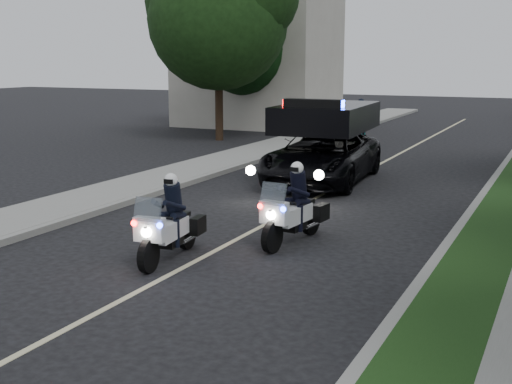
# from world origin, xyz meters

# --- Properties ---
(ground) EXTENTS (120.00, 120.00, 0.00)m
(ground) POSITION_xyz_m (0.00, 0.00, 0.00)
(ground) COLOR black
(ground) RESTS_ON ground
(curb_right) EXTENTS (0.20, 60.00, 0.15)m
(curb_right) POSITION_xyz_m (4.10, 10.00, 0.07)
(curb_right) COLOR gray
(curb_right) RESTS_ON ground
(grass_verge) EXTENTS (1.20, 60.00, 0.16)m
(grass_verge) POSITION_xyz_m (4.80, 10.00, 0.08)
(grass_verge) COLOR #193814
(grass_verge) RESTS_ON ground
(curb_left) EXTENTS (0.20, 60.00, 0.15)m
(curb_left) POSITION_xyz_m (-4.10, 10.00, 0.07)
(curb_left) COLOR gray
(curb_left) RESTS_ON ground
(sidewalk_left) EXTENTS (2.00, 60.00, 0.16)m
(sidewalk_left) POSITION_xyz_m (-5.20, 10.00, 0.08)
(sidewalk_left) COLOR gray
(sidewalk_left) RESTS_ON ground
(building_far) EXTENTS (8.00, 6.00, 7.00)m
(building_far) POSITION_xyz_m (-10.00, 26.00, 3.50)
(building_far) COLOR #A8A396
(building_far) RESTS_ON ground
(lane_marking) EXTENTS (0.12, 50.00, 0.01)m
(lane_marking) POSITION_xyz_m (0.00, 10.00, 0.00)
(lane_marking) COLOR #BFB78C
(lane_marking) RESTS_ON ground
(police_moto_left) EXTENTS (0.88, 1.99, 1.64)m
(police_moto_left) POSITION_xyz_m (-0.49, 2.11, 0.00)
(police_moto_left) COLOR silver
(police_moto_left) RESTS_ON ground
(police_moto_right) EXTENTS (0.91, 2.04, 1.67)m
(police_moto_right) POSITION_xyz_m (1.16, 4.19, 0.00)
(police_moto_right) COLOR silver
(police_moto_right) RESTS_ON ground
(police_suv) EXTENTS (3.02, 5.86, 2.77)m
(police_suv) POSITION_xyz_m (-0.67, 10.92, 0.00)
(police_suv) COLOR black
(police_suv) RESTS_ON ground
(bicycle) EXTENTS (0.76, 1.92, 0.99)m
(bicycle) POSITION_xyz_m (-2.34, 20.37, 0.00)
(bicycle) COLOR black
(bicycle) RESTS_ON ground
(cyclist) EXTENTS (0.69, 0.49, 1.80)m
(cyclist) POSITION_xyz_m (-2.34, 20.37, 0.00)
(cyclist) COLOR black
(cyclist) RESTS_ON ground
(tree_left_near) EXTENTS (6.61, 6.61, 10.52)m
(tree_left_near) POSITION_xyz_m (-8.60, 18.88, 0.00)
(tree_left_near) COLOR #173712
(tree_left_near) RESTS_ON ground
(tree_left_far) EXTENTS (5.62, 5.62, 8.08)m
(tree_left_far) POSITION_xyz_m (-9.54, 23.67, 0.00)
(tree_left_far) COLOR black
(tree_left_far) RESTS_ON ground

